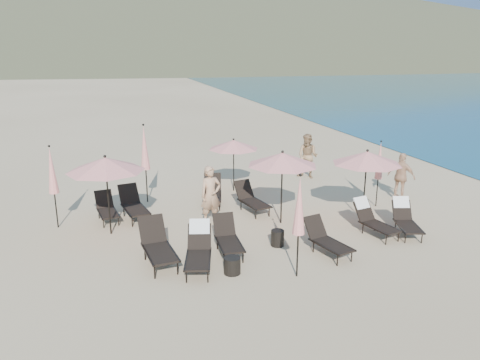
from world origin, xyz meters
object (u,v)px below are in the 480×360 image
object	(u,v)px
umbrella_closed_1	(380,161)
umbrella_closed_2	(52,171)
side_table_0	(232,266)
side_table_1	(277,238)
umbrella_open_2	(367,158)
beachgoer_a	(211,195)
lounger_8	(212,192)
umbrella_closed_0	(299,206)
lounger_2	(228,238)
beachgoer_b	(308,156)
umbrella_closed_3	(145,148)
lounger_6	(107,208)
lounger_9	(251,199)
lounger_7	(133,204)
lounger_0	(157,245)
umbrella_open_1	(282,159)
lounger_5	(406,218)
umbrella_open_3	(234,145)
umbrella_open_0	(106,164)
lounger_1	(199,248)
lounger_4	(373,219)
beachgoer_c	(401,176)
lounger_3	(326,239)

from	to	relation	value
umbrella_closed_1	umbrella_closed_2	world-z (taller)	umbrella_closed_2
side_table_0	side_table_1	bearing A→B (deg)	36.84
umbrella_open_2	beachgoer_a	size ratio (longest dim) A/B	1.26
lounger_8	umbrella_closed_0	bearing A→B (deg)	-68.62
lounger_2	beachgoer_b	world-z (taller)	beachgoer_b
lounger_8	umbrella_closed_3	bearing A→B (deg)	173.20
lounger_6	lounger_9	xyz separation A→B (m)	(4.72, -0.52, 0.04)
lounger_7	side_table_0	world-z (taller)	lounger_7
lounger_0	umbrella_closed_3	world-z (taller)	umbrella_closed_3
beachgoer_b	side_table_0	bearing A→B (deg)	-76.54
umbrella_open_1	umbrella_closed_0	bearing A→B (deg)	-105.07
lounger_5	umbrella_open_3	bearing A→B (deg)	141.40
lounger_8	umbrella_open_1	distance (m)	3.39
lounger_7	umbrella_closed_0	size ratio (longest dim) A/B	0.69
umbrella_open_3	beachgoer_b	world-z (taller)	umbrella_open_3
umbrella_closed_1	umbrella_open_0	bearing A→B (deg)	179.79
lounger_1	side_table_0	world-z (taller)	lounger_1
lounger_6	beachgoer_b	distance (m)	8.78
side_table_0	beachgoer_b	distance (m)	9.32
umbrella_closed_3	lounger_1	bearing A→B (deg)	-82.44
lounger_6	lounger_4	bearing A→B (deg)	-32.78
umbrella_closed_1	lounger_9	bearing A→B (deg)	170.09
lounger_1	umbrella_closed_0	distance (m)	2.81
lounger_5	umbrella_closed_2	distance (m)	10.70
umbrella_open_3	beachgoer_b	xyz separation A→B (m)	(3.52, 0.92, -0.89)
umbrella_open_1	side_table_1	xyz separation A→B (m)	(-0.74, -1.62, -1.85)
umbrella_open_1	umbrella_open_3	bearing A→B (deg)	97.59
umbrella_closed_0	umbrella_closed_1	bearing A→B (deg)	40.43
umbrella_closed_3	side_table_1	distance (m)	6.11
lounger_8	beachgoer_a	bearing A→B (deg)	-89.94
umbrella_closed_1	umbrella_closed_2	size ratio (longest dim) A/B	0.90
umbrella_open_2	umbrella_closed_2	distance (m)	9.63
umbrella_open_3	beachgoer_b	size ratio (longest dim) A/B	1.10
lounger_8	beachgoer_c	size ratio (longest dim) A/B	1.02
umbrella_closed_0	beachgoer_a	bearing A→B (deg)	106.31
lounger_3	beachgoer_c	distance (m)	5.90
lounger_1	lounger_5	world-z (taller)	lounger_1
umbrella_open_1	lounger_7	bearing A→B (deg)	157.73
lounger_3	umbrella_closed_2	world-z (taller)	umbrella_closed_2
umbrella_closed_2	lounger_8	bearing A→B (deg)	9.54
lounger_0	lounger_2	world-z (taller)	lounger_0
lounger_4	umbrella_open_0	distance (m)	8.00
lounger_6	lounger_7	xyz separation A→B (m)	(0.84, -0.03, 0.06)
lounger_8	umbrella_open_3	world-z (taller)	umbrella_open_3
lounger_8	lounger_9	bearing A→B (deg)	-31.96
umbrella_open_1	umbrella_closed_1	bearing A→B (deg)	8.52
umbrella_open_0	umbrella_open_1	xyz separation A→B (m)	(5.21, -0.60, -0.06)
lounger_5	side_table_1	xyz separation A→B (m)	(-4.02, 0.18, -0.23)
lounger_1	umbrella_open_1	xyz separation A→B (m)	(3.11, 2.26, 1.58)
lounger_6	umbrella_open_0	xyz separation A→B (m)	(0.08, -1.25, 1.75)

